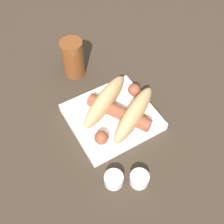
% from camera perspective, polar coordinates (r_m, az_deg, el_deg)
% --- Properties ---
extents(ground_plane, '(3.00, 3.00, 0.00)m').
position_cam_1_polar(ground_plane, '(0.74, 0.00, -1.55)').
color(ground_plane, '#33281E').
extents(food_tray, '(0.21, 0.20, 0.02)m').
position_cam_1_polar(food_tray, '(0.73, 0.00, -1.02)').
color(food_tray, white).
rests_on(food_tray, ground_plane).
extents(bread_roll, '(0.22, 0.20, 0.06)m').
position_cam_1_polar(bread_roll, '(0.69, 1.46, 0.93)').
color(bread_roll, tan).
rests_on(bread_roll, food_tray).
extents(sausage, '(0.18, 0.16, 0.03)m').
position_cam_1_polar(sausage, '(0.70, 1.39, -0.04)').
color(sausage, brown).
rests_on(sausage, food_tray).
extents(pickled_veggies, '(0.07, 0.06, 0.00)m').
position_cam_1_polar(pickled_veggies, '(0.71, 4.14, -1.28)').
color(pickled_veggies, orange).
rests_on(pickled_veggies, food_tray).
extents(condiment_cup_near, '(0.04, 0.04, 0.03)m').
position_cam_1_polar(condiment_cup_near, '(0.64, 0.35, -13.61)').
color(condiment_cup_near, silver).
rests_on(condiment_cup_near, ground_plane).
extents(condiment_cup_far, '(0.04, 0.04, 0.03)m').
position_cam_1_polar(condiment_cup_far, '(0.65, 5.57, -13.44)').
color(condiment_cup_far, silver).
rests_on(condiment_cup_far, ground_plane).
extents(drink_glass, '(0.06, 0.06, 0.11)m').
position_cam_1_polar(drink_glass, '(0.82, -7.94, 10.79)').
color(drink_glass, brown).
rests_on(drink_glass, ground_plane).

